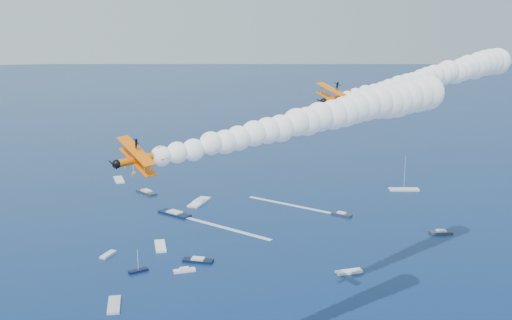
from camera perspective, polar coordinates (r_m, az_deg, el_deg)
name	(u,v)px	position (r m, az deg, el deg)	size (l,w,h in m)	color
biplane_lead	(337,99)	(114.64, 7.64, 5.79)	(8.00, 8.98, 5.41)	#FF6C05
biplane_trail	(139,159)	(79.51, -10.99, 0.09)	(7.24, 8.12, 4.89)	#FE6705
smoke_trail_lead	(431,77)	(138.17, 16.27, 7.58)	(57.26, 26.83, 11.19)	white
smoke_trail_trail	(314,119)	(95.74, 5.53, 3.87)	(58.40, 23.73, 11.19)	white
spectator_boats	(153,231)	(211.29, -9.76, -6.63)	(229.54, 177.56, 0.70)	#282C36
boat_wakes	(117,227)	(218.03, -13.00, -6.25)	(199.99, 51.14, 0.04)	white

